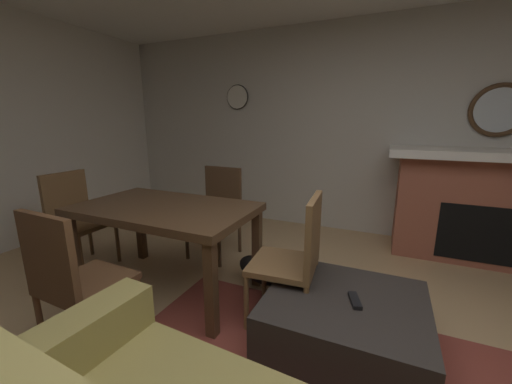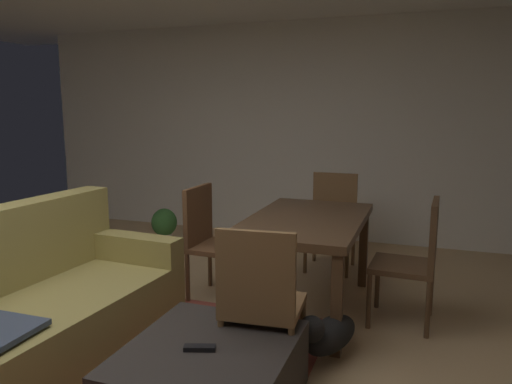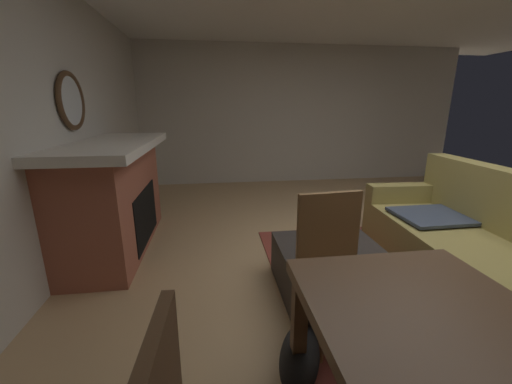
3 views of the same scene
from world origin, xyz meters
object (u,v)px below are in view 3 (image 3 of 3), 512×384
(couch, at_px, (475,246))
(tv_remote, at_px, (335,247))
(fireplace, at_px, (115,196))
(ottoman_coffee_table, at_px, (333,273))
(round_wall_mirror, at_px, (71,101))
(dining_chair_west, at_px, (334,257))
(small_dog, at_px, (300,349))

(couch, xyz_separation_m, tv_remote, (-0.03, -1.23, 0.05))
(fireplace, height_order, ottoman_coffee_table, fireplace)
(round_wall_mirror, xyz_separation_m, ottoman_coffee_table, (1.14, 2.22, -1.33))
(dining_chair_west, xyz_separation_m, small_dog, (0.37, -0.32, -0.35))
(couch, xyz_separation_m, dining_chair_west, (0.38, -1.41, 0.19))
(fireplace, xyz_separation_m, small_dog, (1.87, 1.46, -0.40))
(fireplace, relative_size, tv_remote, 12.31)
(dining_chair_west, bearing_deg, ottoman_coffee_table, 156.89)
(round_wall_mirror, bearing_deg, fireplace, 90.00)
(small_dog, bearing_deg, dining_chair_west, 139.58)
(couch, bearing_deg, ottoman_coffee_table, -88.82)
(ottoman_coffee_table, bearing_deg, round_wall_mirror, -117.20)
(couch, bearing_deg, dining_chair_west, -74.78)
(fireplace, height_order, dining_chair_west, fireplace)
(fireplace, height_order, small_dog, fireplace)
(couch, height_order, ottoman_coffee_table, couch)
(round_wall_mirror, height_order, tv_remote, round_wall_mirror)
(round_wall_mirror, relative_size, dining_chair_west, 0.58)
(small_dog, bearing_deg, fireplace, -142.00)
(ottoman_coffee_table, bearing_deg, fireplace, -120.53)
(round_wall_mirror, bearing_deg, ottoman_coffee_table, 62.80)
(dining_chair_west, bearing_deg, tv_remote, 156.55)
(fireplace, height_order, round_wall_mirror, round_wall_mirror)
(ottoman_coffee_table, bearing_deg, dining_chair_west, -23.11)
(dining_chair_west, bearing_deg, couch, 105.22)
(round_wall_mirror, height_order, ottoman_coffee_table, round_wall_mirror)
(round_wall_mirror, bearing_deg, couch, 72.22)
(dining_chair_west, distance_m, small_dog, 0.60)
(ottoman_coffee_table, relative_size, tv_remote, 5.80)
(couch, distance_m, dining_chair_west, 1.47)
(fireplace, xyz_separation_m, round_wall_mirror, (0.00, -0.29, 0.94))
(small_dog, bearing_deg, round_wall_mirror, -136.96)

